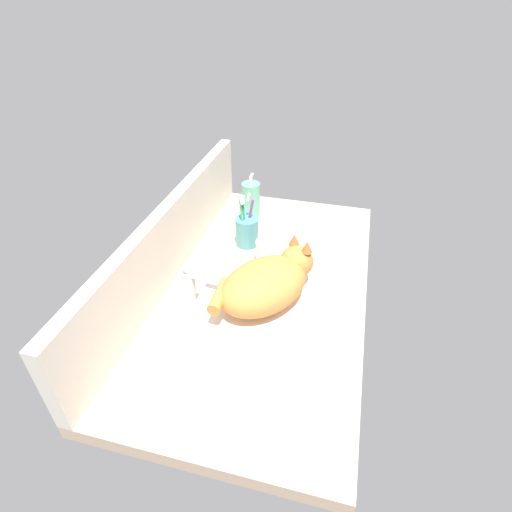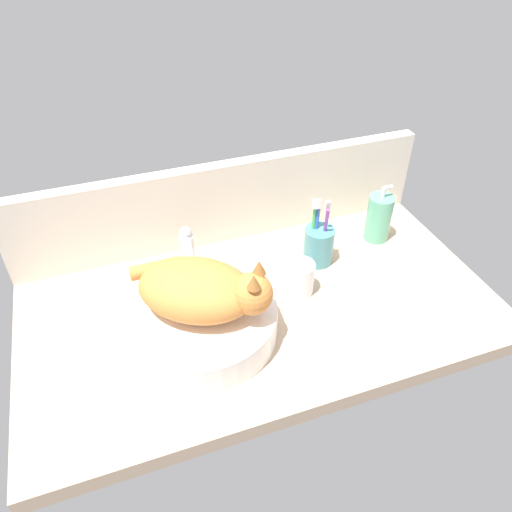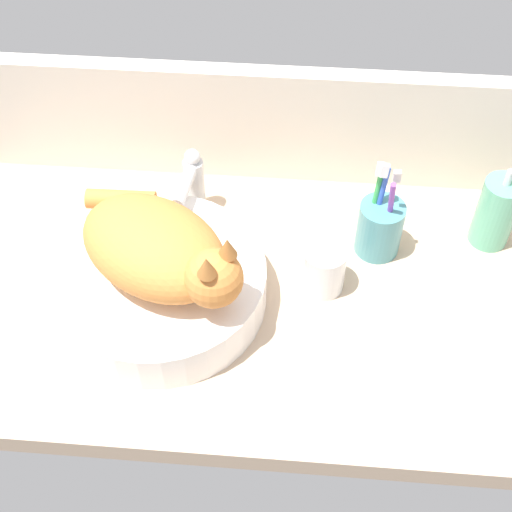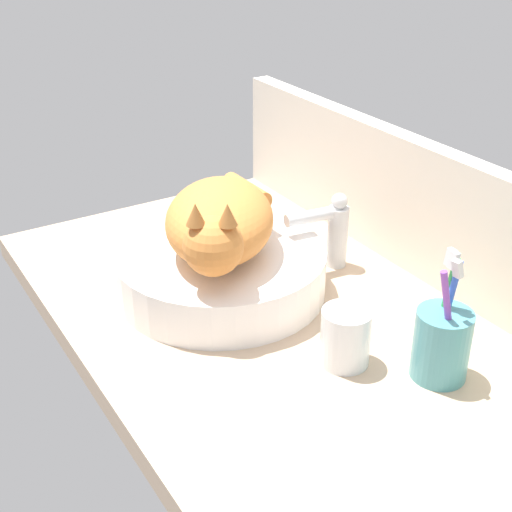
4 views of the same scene
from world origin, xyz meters
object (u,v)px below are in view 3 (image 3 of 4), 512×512
at_px(soap_dispenser, 496,212).
at_px(water_glass, 324,271).
at_px(sink_basin, 160,285).
at_px(faucet, 192,182).
at_px(toothbrush_cup, 380,227).
at_px(cat, 160,250).

xyz_separation_m(soap_dispenser, water_glass, (-0.29, -0.13, -0.03)).
bearing_deg(sink_basin, soap_dispenser, 18.14).
distance_m(faucet, soap_dispenser, 0.52).
bearing_deg(faucet, toothbrush_cup, -10.81).
bearing_deg(toothbrush_cup, water_glass, -135.23).
relative_size(faucet, water_glass, 1.62).
height_order(cat, soap_dispenser, cat).
xyz_separation_m(soap_dispenser, toothbrush_cup, (-0.20, -0.04, -0.01)).
height_order(cat, faucet, cat).
distance_m(cat, water_glass, 0.27).
bearing_deg(toothbrush_cup, sink_basin, -158.03).
relative_size(sink_basin, faucet, 2.52).
distance_m(sink_basin, soap_dispenser, 0.58).
relative_size(toothbrush_cup, water_glass, 2.23).
bearing_deg(cat, soap_dispenser, 19.17).
xyz_separation_m(cat, soap_dispenser, (0.54, 0.19, -0.07)).
bearing_deg(sink_basin, toothbrush_cup, 21.97).
distance_m(sink_basin, cat, 0.10).
bearing_deg(soap_dispenser, cat, -160.83).
relative_size(faucet, soap_dispenser, 0.82).
xyz_separation_m(cat, water_glass, (0.25, 0.06, -0.09)).
bearing_deg(water_glass, cat, -166.82).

